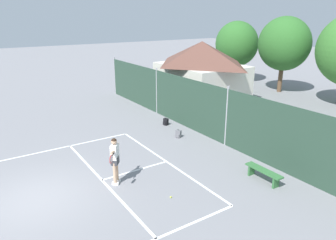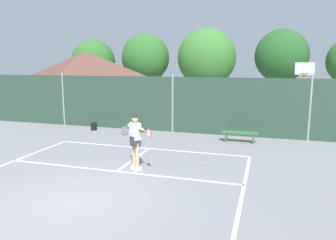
{
  "view_description": "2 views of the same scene",
  "coord_description": "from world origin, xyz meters",
  "px_view_note": "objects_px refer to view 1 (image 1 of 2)",
  "views": [
    {
      "loc": [
        10.61,
        -1.41,
        6.14
      ],
      "look_at": [
        -0.93,
        6.2,
        1.55
      ],
      "focal_mm": 33.75,
      "sensor_mm": 36.0,
      "label": 1
    },
    {
      "loc": [
        4.61,
        -6.72,
        3.52
      ],
      "look_at": [
        0.59,
        6.28,
        1.11
      ],
      "focal_mm": 34.46,
      "sensor_mm": 36.0,
      "label": 2
    }
  ],
  "objects_px": {
    "backpack_black": "(166,122)",
    "courtside_bench": "(264,173)",
    "backpack_grey": "(178,134)",
    "tennis_ball": "(171,197)",
    "tennis_player": "(115,157)"
  },
  "relations": [
    {
      "from": "tennis_ball",
      "to": "backpack_black",
      "type": "xyz_separation_m",
      "value": [
        -6.66,
        4.12,
        0.16
      ]
    },
    {
      "from": "tennis_ball",
      "to": "backpack_black",
      "type": "height_order",
      "value": "backpack_black"
    },
    {
      "from": "tennis_player",
      "to": "tennis_ball",
      "type": "relative_size",
      "value": 28.1
    },
    {
      "from": "tennis_player",
      "to": "courtside_bench",
      "type": "relative_size",
      "value": 1.16
    },
    {
      "from": "backpack_grey",
      "to": "courtside_bench",
      "type": "height_order",
      "value": "courtside_bench"
    },
    {
      "from": "backpack_black",
      "to": "courtside_bench",
      "type": "height_order",
      "value": "courtside_bench"
    },
    {
      "from": "tennis_player",
      "to": "tennis_ball",
      "type": "bearing_deg",
      "value": 30.44
    },
    {
      "from": "courtside_bench",
      "to": "tennis_ball",
      "type": "bearing_deg",
      "value": -104.84
    },
    {
      "from": "backpack_grey",
      "to": "courtside_bench",
      "type": "relative_size",
      "value": 0.29
    },
    {
      "from": "backpack_black",
      "to": "backpack_grey",
      "type": "distance_m",
      "value": 2.11
    },
    {
      "from": "backpack_grey",
      "to": "courtside_bench",
      "type": "xyz_separation_m",
      "value": [
        5.6,
        0.09,
        0.17
      ]
    },
    {
      "from": "backpack_black",
      "to": "backpack_grey",
      "type": "relative_size",
      "value": 1.0
    },
    {
      "from": "backpack_black",
      "to": "courtside_bench",
      "type": "xyz_separation_m",
      "value": [
        7.63,
        -0.44,
        0.17
      ]
    },
    {
      "from": "backpack_black",
      "to": "tennis_ball",
      "type": "bearing_deg",
      "value": -31.74
    },
    {
      "from": "backpack_grey",
      "to": "backpack_black",
      "type": "bearing_deg",
      "value": 165.31
    }
  ]
}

